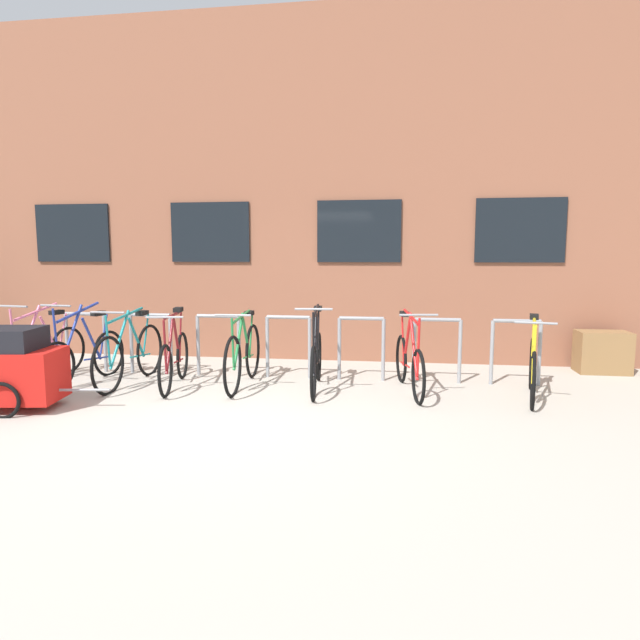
{
  "coord_description": "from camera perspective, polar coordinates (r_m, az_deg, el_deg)",
  "views": [
    {
      "loc": [
        1.79,
        -5.24,
        1.68
      ],
      "look_at": [
        0.82,
        1.6,
        0.85
      ],
      "focal_mm": 30.14,
      "sensor_mm": 36.0,
      "label": 1
    }
  ],
  "objects": [
    {
      "name": "ground_plane",
      "position": [
        5.79,
        -10.47,
        -10.12
      ],
      "size": [
        42.0,
        42.0,
        0.0
      ],
      "primitive_type": "plane",
      "color": "#B2ADA0"
    },
    {
      "name": "storefront_building",
      "position": [
        11.73,
        -0.72,
        12.04
      ],
      "size": [
        28.0,
        6.25,
        5.47
      ],
      "color": "brown",
      "rests_on": "ground"
    },
    {
      "name": "bike_rack",
      "position": [
        7.38,
        -3.38,
        -2.1
      ],
      "size": [
        6.64,
        0.05,
        0.87
      ],
      "color": "gray",
      "rests_on": "ground"
    },
    {
      "name": "bicycle_teal",
      "position": [
        7.49,
        -19.49,
        -3.42
      ],
      "size": [
        0.44,
        1.83,
        1.03
      ],
      "color": "black",
      "rests_on": "ground"
    },
    {
      "name": "bicycle_black",
      "position": [
        6.79,
        -0.4,
        -4.17
      ],
      "size": [
        0.44,
        1.71,
        1.09
      ],
      "color": "black",
      "rests_on": "ground"
    },
    {
      "name": "bicycle_yellow",
      "position": [
        6.86,
        21.63,
        -4.65
      ],
      "size": [
        0.51,
        1.61,
        0.98
      ],
      "color": "black",
      "rests_on": "ground"
    },
    {
      "name": "bicycle_red",
      "position": [
        6.75,
        9.45,
        -4.42
      ],
      "size": [
        0.47,
        1.71,
        1.04
      ],
      "color": "black",
      "rests_on": "ground"
    },
    {
      "name": "bicycle_maroon",
      "position": [
        7.17,
        -15.2,
        -3.91
      ],
      "size": [
        0.48,
        1.62,
        1.01
      ],
      "color": "black",
      "rests_on": "ground"
    },
    {
      "name": "bicycle_blue",
      "position": [
        7.76,
        -23.77,
        -3.44
      ],
      "size": [
        0.44,
        1.64,
        1.1
      ],
      "color": "black",
      "rests_on": "ground"
    },
    {
      "name": "bicycle_green",
      "position": [
        7.04,
        -8.13,
        -3.69
      ],
      "size": [
        0.44,
        1.8,
        1.0
      ],
      "color": "black",
      "rests_on": "ground"
    },
    {
      "name": "bicycle_pink",
      "position": [
        8.21,
        -27.4,
        -3.05
      ],
      "size": [
        0.44,
        1.63,
        1.07
      ],
      "color": "black",
      "rests_on": "ground"
    },
    {
      "name": "bike_trailer",
      "position": [
        6.75,
        -29.65,
        -4.41
      ],
      "size": [
        1.48,
        0.75,
        0.92
      ],
      "color": "red",
      "rests_on": "ground"
    },
    {
      "name": "planter_box",
      "position": [
        8.72,
        27.79,
        -3.03
      ],
      "size": [
        0.7,
        0.44,
        0.6
      ],
      "primitive_type": "cube",
      "color": "olive",
      "rests_on": "ground"
    }
  ]
}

